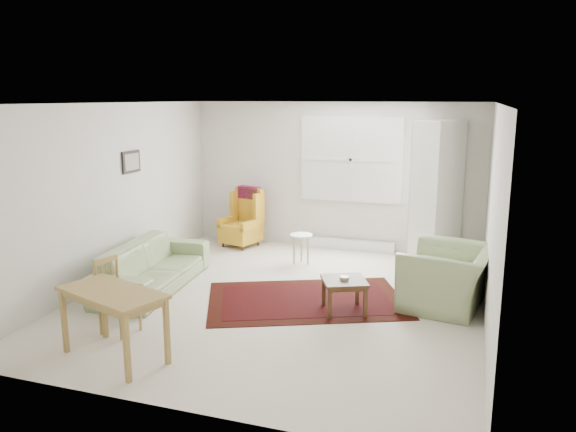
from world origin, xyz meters
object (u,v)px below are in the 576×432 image
(armchair, at_px, (448,271))
(desk_chair, at_px, (119,297))
(wingback_chair, at_px, (240,217))
(cabinet, at_px, (437,193))
(coffee_table, at_px, (344,295))
(desk, at_px, (114,325))
(sofa, at_px, (153,257))
(stool, at_px, (301,249))

(armchair, xyz_separation_m, desk_chair, (-3.39, -1.98, -0.03))
(wingback_chair, xyz_separation_m, cabinet, (3.30, 0.05, 0.60))
(coffee_table, xyz_separation_m, desk, (-1.90, -1.94, 0.15))
(sofa, xyz_separation_m, desk_chair, (0.47, -1.44, -0.01))
(desk, bearing_deg, stool, 78.01)
(wingback_chair, bearing_deg, cabinet, 17.39)
(coffee_table, relative_size, stool, 1.08)
(wingback_chair, bearing_deg, armchair, -10.81)
(coffee_table, relative_size, desk, 0.46)
(desk, bearing_deg, armchair, 39.50)
(cabinet, bearing_deg, desk, -98.52)
(stool, height_order, desk_chair, desk_chair)
(wingback_chair, height_order, desk_chair, wingback_chair)
(coffee_table, height_order, desk_chair, desk_chair)
(coffee_table, distance_m, desk, 2.72)
(wingback_chair, height_order, stool, wingback_chair)
(sofa, relative_size, cabinet, 0.95)
(sofa, relative_size, armchair, 1.82)
(stool, height_order, cabinet, cabinet)
(wingback_chair, bearing_deg, stool, -9.87)
(coffee_table, bearing_deg, sofa, 178.97)
(coffee_table, xyz_separation_m, stool, (-1.10, 1.79, 0.03))
(sofa, relative_size, desk, 1.90)
(armchair, bearing_deg, desk, -41.12)
(desk, distance_m, desk_chair, 0.64)
(desk, bearing_deg, cabinet, 57.97)
(sofa, height_order, armchair, armchair)
(wingback_chair, relative_size, desk, 0.92)
(sofa, bearing_deg, coffee_table, -96.58)
(coffee_table, bearing_deg, desk_chair, -147.80)
(desk, height_order, desk_chair, desk_chair)
(armchair, height_order, cabinet, cabinet)
(armchair, relative_size, wingback_chair, 1.13)
(wingback_chair, distance_m, coffee_table, 3.46)
(sofa, distance_m, cabinet, 4.38)
(armchair, bearing_deg, coffee_table, -54.01)
(wingback_chair, distance_m, stool, 1.50)
(sofa, bearing_deg, desk_chair, -167.49)
(wingback_chair, xyz_separation_m, stool, (1.32, -0.66, -0.28))
(coffee_table, bearing_deg, cabinet, 70.55)
(sofa, distance_m, stool, 2.37)
(wingback_chair, xyz_separation_m, desk_chair, (0.20, -3.85, -0.10))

